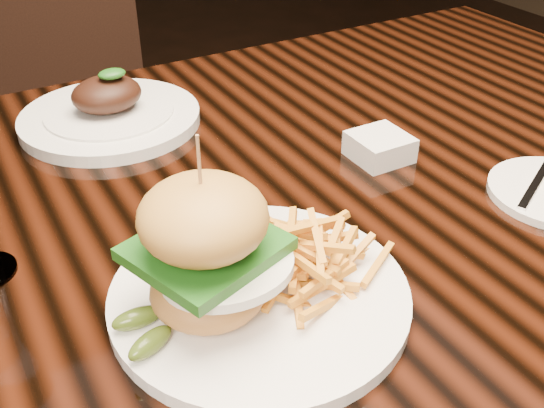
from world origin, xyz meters
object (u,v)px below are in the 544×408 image
dining_table (246,238)px  chair_far (56,99)px  far_dish (110,113)px  burger_plate (251,264)px

dining_table → chair_far: size_ratio=1.68×
far_dish → chair_far: size_ratio=0.28×
burger_plate → chair_far: (0.03, 1.08, -0.26)m
burger_plate → chair_far: bearing=81.2°
burger_plate → far_dish: 0.45m
dining_table → burger_plate: bearing=-115.4°
dining_table → far_dish: far_dish is taller
burger_plate → far_dish: burger_plate is taller
dining_table → far_dish: (-0.09, 0.26, 0.09)m
burger_plate → far_dish: bearing=82.8°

